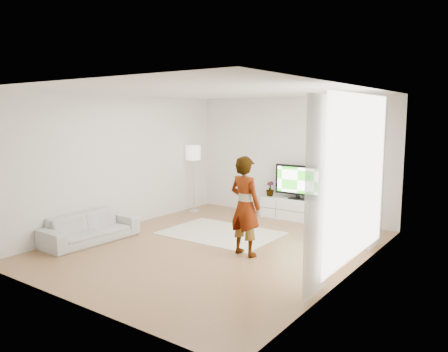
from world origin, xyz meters
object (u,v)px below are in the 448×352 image
Objects in this scene: television at (298,181)px; player at (245,206)px; rug at (221,233)px; media_console at (297,209)px; sofa at (90,228)px; floor_lamp at (193,156)px.

television is 0.66× the size of player.
player is (1.15, -0.87, 0.86)m from rug.
player is at bearing -81.55° from television.
media_console is 0.74× the size of rug.
rug is at bearing -109.66° from television.
television is 0.50× the size of rug.
sofa is (-2.38, -3.90, 0.03)m from media_console.
media_console is 2.13m from rug.
sofa is (-2.81, -1.04, -0.59)m from player.
sofa is at bearing -121.23° from television.
television reaches higher than media_console.
player is 3.66m from floor_lamp.
media_console is 1.02× the size of floor_lamp.
sofa is at bearing -131.00° from rug.
player is at bearing -68.14° from sofa.
floor_lamp is at bearing -163.94° from media_console.
floor_lamp is at bearing -27.46° from player.
media_console is at bearing 70.09° from rug.
television is 2.92m from player.
television is at bearing 70.34° from rug.
floor_lamp reaches higher than media_console.
television reaches higher than rug.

